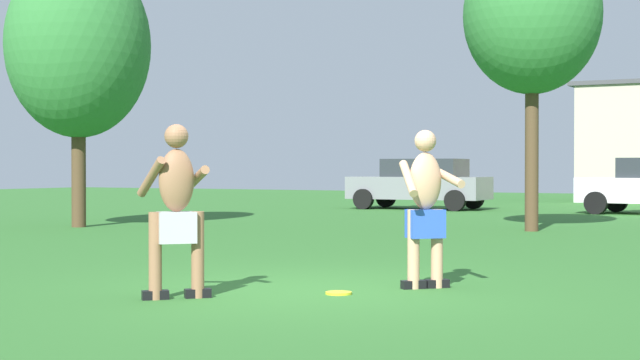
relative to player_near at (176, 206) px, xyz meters
The scene contains 7 objects.
ground_plane 1.73m from the player_near, 54.17° to the left, with size 80.00×80.00×0.00m, color #2D6628.
player_near is the anchor object (origin of this frame).
player_in_blue 2.69m from the player_near, 46.14° to the left, with size 0.77×0.83×1.71m.
frisbee 1.89m from the player_near, 40.10° to the left, with size 0.28×0.28×0.03m, color yellow.
car_gray_mid_lot 21.19m from the player_near, 106.08° to the left, with size 4.35×2.13×1.58m.
tree_left_field 12.21m from the player_near, 89.01° to the left, with size 2.81×2.81×6.06m.
tree_right_field 12.55m from the player_near, 137.11° to the left, with size 3.15×3.15×6.02m.
Camera 1 is at (4.96, -8.90, 1.30)m, focal length 54.06 mm.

